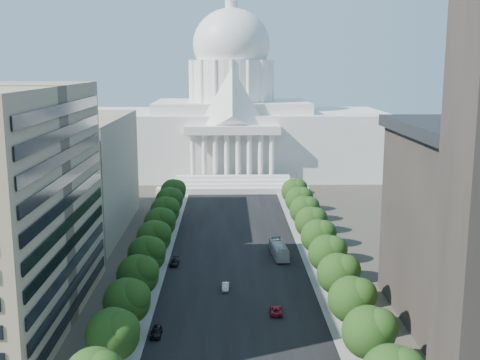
{
  "coord_description": "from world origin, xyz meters",
  "views": [
    {
      "loc": [
        -1.87,
        -54.78,
        43.35
      ],
      "look_at": [
        1.08,
        81.68,
        17.02
      ],
      "focal_mm": 45.0,
      "sensor_mm": 36.0,
      "label": 1
    }
  ],
  "objects": [
    {
      "name": "tree_r_i",
      "position": [
        18.34,
        107.81,
        6.45
      ],
      "size": [
        7.79,
        7.6,
        9.97
      ],
      "color": "#33261C",
      "rests_on": "ground"
    },
    {
      "name": "road_asphalt",
      "position": [
        0.0,
        90.0,
        0.0
      ],
      "size": [
        30.0,
        260.0,
        0.01
      ],
      "primitive_type": "cube",
      "color": "black",
      "rests_on": "ground"
    },
    {
      "name": "tree_r_b",
      "position": [
        18.34,
        23.81,
        6.45
      ],
      "size": [
        7.79,
        7.6,
        9.97
      ],
      "color": "#33261C",
      "rests_on": "ground"
    },
    {
      "name": "streetlight_d",
      "position": [
        19.9,
        85.0,
        5.82
      ],
      "size": [
        2.61,
        0.44,
        9.0
      ],
      "color": "gray",
      "rests_on": "ground"
    },
    {
      "name": "tree_r_e",
      "position": [
        18.34,
        59.81,
        6.45
      ],
      "size": [
        7.79,
        7.6,
        9.97
      ],
      "color": "#33261C",
      "rests_on": "ground"
    },
    {
      "name": "tree_r_d",
      "position": [
        18.34,
        47.81,
        6.45
      ],
      "size": [
        7.79,
        7.6,
        9.97
      ],
      "color": "#33261C",
      "rests_on": "ground"
    },
    {
      "name": "tree_r_g",
      "position": [
        18.34,
        83.81,
        6.45
      ],
      "size": [
        7.79,
        7.6,
        9.97
      ],
      "color": "#33261C",
      "rests_on": "ground"
    },
    {
      "name": "tree_r_c",
      "position": [
        18.34,
        35.81,
        6.45
      ],
      "size": [
        7.79,
        7.6,
        9.97
      ],
      "color": "#33261C",
      "rests_on": "ground"
    },
    {
      "name": "capitol",
      "position": [
        0.0,
        184.89,
        20.01
      ],
      "size": [
        120.0,
        56.0,
        73.0
      ],
      "color": "white",
      "rests_on": "ground"
    },
    {
      "name": "tree_l_e",
      "position": [
        -17.66,
        59.81,
        6.45
      ],
      "size": [
        7.79,
        7.6,
        9.97
      ],
      "color": "#33261C",
      "rests_on": "ground"
    },
    {
      "name": "tree_l_g",
      "position": [
        -17.66,
        83.81,
        6.45
      ],
      "size": [
        7.79,
        7.6,
        9.97
      ],
      "color": "#33261C",
      "rests_on": "ground"
    },
    {
      "name": "tree_l_c",
      "position": [
        -17.66,
        35.81,
        6.45
      ],
      "size": [
        7.79,
        7.6,
        9.97
      ],
      "color": "#33261C",
      "rests_on": "ground"
    },
    {
      "name": "tree_r_j",
      "position": [
        18.34,
        119.81,
        6.45
      ],
      "size": [
        7.79,
        7.6,
        9.97
      ],
      "color": "#33261C",
      "rests_on": "ground"
    },
    {
      "name": "tree_r_f",
      "position": [
        18.34,
        71.81,
        6.45
      ],
      "size": [
        7.79,
        7.6,
        9.97
      ],
      "color": "#33261C",
      "rests_on": "ground"
    },
    {
      "name": "tree_r_h",
      "position": [
        18.34,
        95.81,
        6.45
      ],
      "size": [
        7.79,
        7.6,
        9.97
      ],
      "color": "#33261C",
      "rests_on": "ground"
    },
    {
      "name": "city_bus",
      "position": [
        9.86,
        76.97,
        1.68
      ],
      "size": [
        3.82,
        12.22,
        3.35
      ],
      "primitive_type": "imported",
      "rotation": [
        0.0,
        0.0,
        0.08
      ],
      "color": "silver",
      "rests_on": "ground"
    },
    {
      "name": "car_dark_a",
      "position": [
        -13.5,
        36.4,
        0.73
      ],
      "size": [
        1.79,
        4.31,
        1.46
      ],
      "primitive_type": "imported",
      "rotation": [
        0.0,
        0.0,
        -0.02
      ],
      "color": "black",
      "rests_on": "ground"
    },
    {
      "name": "car_silver",
      "position": [
        -2.31,
        56.39,
        0.64
      ],
      "size": [
        1.48,
        3.94,
        1.29
      ],
      "primitive_type": "imported",
      "rotation": [
        0.0,
        0.0,
        -0.03
      ],
      "color": "#97999E",
      "rests_on": "ground"
    },
    {
      "name": "tree_l_j",
      "position": [
        -17.66,
        119.81,
        6.45
      ],
      "size": [
        7.79,
        7.6,
        9.97
      ],
      "color": "#33261C",
      "rests_on": "ground"
    },
    {
      "name": "car_red",
      "position": [
        6.68,
        44.91,
        0.64
      ],
      "size": [
        2.38,
        4.72,
        1.28
      ],
      "primitive_type": "imported",
      "rotation": [
        0.0,
        0.0,
        3.09
      ],
      "color": "maroon",
      "rests_on": "ground"
    },
    {
      "name": "sidewalk_left",
      "position": [
        -19.0,
        90.0,
        0.0
      ],
      "size": [
        8.0,
        260.0,
        0.02
      ],
      "primitive_type": "cube",
      "color": "gray",
      "rests_on": "ground"
    },
    {
      "name": "tree_l_f",
      "position": [
        -17.66,
        71.81,
        6.45
      ],
      "size": [
        7.79,
        7.6,
        9.97
      ],
      "color": "#33261C",
      "rests_on": "ground"
    },
    {
      "name": "streetlight_c",
      "position": [
        19.9,
        60.0,
        5.82
      ],
      "size": [
        2.61,
        0.44,
        9.0
      ],
      "color": "gray",
      "rests_on": "ground"
    },
    {
      "name": "tree_l_i",
      "position": [
        -17.66,
        107.81,
        6.45
      ],
      "size": [
        7.79,
        7.6,
        9.97
      ],
      "color": "#33261C",
      "rests_on": "ground"
    },
    {
      "name": "sidewalk_right",
      "position": [
        19.0,
        90.0,
        0.0
      ],
      "size": [
        8.0,
        260.0,
        0.02
      ],
      "primitive_type": "cube",
      "color": "gray",
      "rests_on": "ground"
    },
    {
      "name": "streetlight_f",
      "position": [
        19.9,
        135.0,
        5.82
      ],
      "size": [
        2.61,
        0.44,
        9.0
      ],
      "color": "gray",
      "rests_on": "ground"
    },
    {
      "name": "office_block_left_far",
      "position": [
        -48.0,
        100.0,
        15.0
      ],
      "size": [
        38.0,
        52.0,
        30.0
      ],
      "primitive_type": "cube",
      "color": "gray",
      "rests_on": "ground"
    },
    {
      "name": "tree_l_h",
      "position": [
        -17.66,
        95.81,
        6.45
      ],
      "size": [
        7.79,
        7.6,
        9.97
      ],
      "color": "#33261C",
      "rests_on": "ground"
    },
    {
      "name": "tree_l_d",
      "position": [
        -17.66,
        47.81,
        6.45
      ],
      "size": [
        7.79,
        7.6,
        9.97
      ],
      "color": "#33261C",
      "rests_on": "ground"
    },
    {
      "name": "car_dark_b",
      "position": [
        -13.5,
        71.5,
        0.65
      ],
      "size": [
        2.02,
        4.53,
        1.29
      ],
      "primitive_type": "imported",
      "rotation": [
        0.0,
        0.0,
        -0.05
      ],
      "color": "black",
      "rests_on": "ground"
    },
    {
      "name": "streetlight_b",
      "position": [
        19.9,
        35.0,
        5.82
      ],
      "size": [
        2.61,
        0.44,
        9.0
      ],
      "color": "gray",
      "rests_on": "ground"
    },
    {
      "name": "tree_l_b",
      "position": [
        -17.66,
        23.81,
        6.45
      ],
      "size": [
        7.79,
        7.6,
        9.97
      ],
      "color": "#33261C",
      "rests_on": "ground"
    },
    {
      "name": "streetlight_e",
      "position": [
        19.9,
        110.0,
        5.82
      ],
      "size": [
        2.61,
        0.44,
        9.0
      ],
      "color": "gray",
      "rests_on": "ground"
    }
  ]
}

